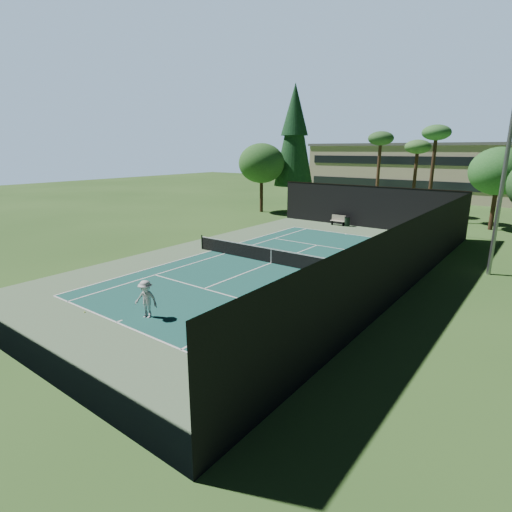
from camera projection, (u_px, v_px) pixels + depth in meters
The scene contains 21 objects.
ground at pixel (271, 263), 26.70m from camera, with size 160.00×160.00×0.00m, color #305921.
apron_slab at pixel (271, 263), 26.70m from camera, with size 18.00×32.00×0.01m, color #5E7E58.
court_surface at pixel (271, 263), 26.69m from camera, with size 10.97×23.77×0.01m, color #1A554C.
court_lines at pixel (271, 263), 26.69m from camera, with size 11.07×23.87×0.01m.
tennis_net at pixel (271, 255), 26.55m from camera, with size 12.90×0.10×1.10m.
fence at pixel (272, 234), 26.23m from camera, with size 18.04×32.05×4.03m.
player at pixel (146, 299), 17.86m from camera, with size 1.14×0.65×1.76m, color silver.
tennis_ball_a at pixel (85, 312), 18.59m from camera, with size 0.06×0.06×0.06m, color #D9EE36.
tennis_ball_b at pixel (260, 257), 28.20m from camera, with size 0.07×0.07×0.07m, color #C7E433.
tennis_ball_c at pixel (329, 266), 25.87m from camera, with size 0.07×0.07×0.07m, color #ACCA2E.
tennis_ball_d at pixel (240, 246), 31.36m from camera, with size 0.07×0.07×0.07m, color #E6F337.
park_bench at pixel (338, 220), 39.89m from camera, with size 1.50×0.45×1.02m.
trash_bin at pixel (347, 221), 39.39m from camera, with size 0.56×0.56×0.95m.
pine_tree at pixel (294, 131), 48.18m from camera, with size 4.80×4.80×15.00m.
palm_a at pixel (381, 142), 44.26m from camera, with size 2.80×2.80×9.32m.
palm_b at pixel (418, 149), 43.98m from camera, with size 2.80×2.80×8.42m.
palm_c at pixel (436, 137), 39.89m from camera, with size 2.80×2.80×9.77m.
decid_tree_a at pixel (499, 171), 36.46m from camera, with size 5.12×5.12×7.62m.
decid_tree_c at pixel (262, 163), 47.23m from camera, with size 5.44×5.44×8.09m.
campus_building at pixel (443, 171), 61.09m from camera, with size 40.50×12.50×8.30m.
light_pole at pixel (505, 166), 22.68m from camera, with size 0.90×0.25×12.22m.
Camera 1 is at (14.64, -21.11, 7.37)m, focal length 28.00 mm.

